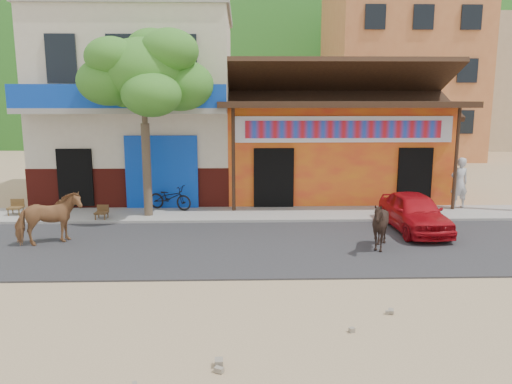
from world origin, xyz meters
TOP-DOWN VIEW (x-y plane):
  - ground at (0.00, 0.00)m, footprint 120.00×120.00m
  - road at (0.00, 2.50)m, footprint 60.00×5.00m
  - sidewalk at (0.00, 6.00)m, footprint 60.00×2.00m
  - dance_club at (2.00, 10.00)m, footprint 8.00×6.00m
  - cafe_building at (-5.50, 10.00)m, footprint 7.00×6.00m
  - apartment_front at (9.00, 24.00)m, footprint 9.00×9.00m
  - apartment_rear at (18.00, 30.00)m, footprint 8.00×8.00m
  - hillside at (0.00, 70.00)m, footprint 100.00×40.00m
  - tree at (-4.60, 5.80)m, footprint 3.00×3.00m
  - cow_tan at (-6.69, 2.81)m, footprint 1.82×1.45m
  - cow_dark at (2.04, 2.05)m, footprint 1.52×1.46m
  - red_car at (3.56, 3.88)m, footprint 1.46×3.40m
  - scooter at (-4.00, 6.61)m, footprint 1.69×1.09m
  - pedestrian at (6.04, 6.55)m, footprint 0.71×0.53m
  - cafe_chair_left at (-9.00, 5.98)m, footprint 0.45×0.45m
  - cafe_chair_right at (-6.00, 5.30)m, footprint 0.40×0.40m

SIDE VIEW (x-z plane):
  - ground at x=0.00m, z-range 0.00..0.00m
  - road at x=0.00m, z-range 0.00..0.04m
  - sidewalk at x=0.00m, z-range 0.00..0.12m
  - cafe_chair_right at x=-6.00m, z-range 0.12..0.92m
  - scooter at x=-4.00m, z-range 0.12..0.96m
  - cafe_chair_left at x=-9.00m, z-range 0.12..1.05m
  - red_car at x=3.56m, z-range 0.04..1.18m
  - cow_dark at x=2.04m, z-range 0.04..1.34m
  - cow_tan at x=-6.69m, z-range 0.04..1.44m
  - pedestrian at x=6.04m, z-range 0.12..1.90m
  - dance_club at x=2.00m, z-range 0.00..3.60m
  - tree at x=-4.60m, z-range 0.12..6.12m
  - cafe_building at x=-5.50m, z-range 0.00..7.00m
  - apartment_rear at x=18.00m, z-range 0.00..10.00m
  - apartment_front at x=9.00m, z-range 0.00..12.00m
  - hillside at x=0.00m, z-range 0.00..24.00m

